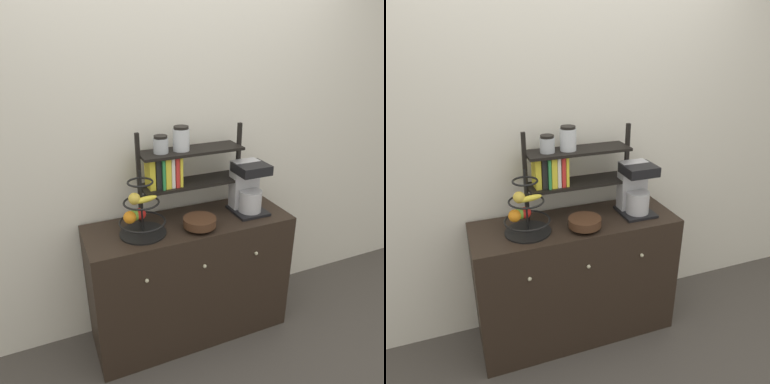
{
  "view_description": "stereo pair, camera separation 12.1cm",
  "coord_description": "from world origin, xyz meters",
  "views": [
    {
      "loc": [
        -0.83,
        -1.73,
        1.97
      ],
      "look_at": [
        0.02,
        0.23,
        1.07
      ],
      "focal_mm": 35.0,
      "sensor_mm": 36.0,
      "label": 1
    },
    {
      "loc": [
        -0.72,
        -1.78,
        1.97
      ],
      "look_at": [
        0.02,
        0.23,
        1.07
      ],
      "focal_mm": 35.0,
      "sensor_mm": 36.0,
      "label": 2
    }
  ],
  "objects": [
    {
      "name": "sideboard",
      "position": [
        0.0,
        0.23,
        0.43
      ],
      "size": [
        1.33,
        0.48,
        0.87
      ],
      "color": "black",
      "rests_on": "ground_plane"
    },
    {
      "name": "shelf_hutch",
      "position": [
        -0.03,
        0.34,
        1.23
      ],
      "size": [
        0.71,
        0.2,
        0.6
      ],
      "color": "black",
      "rests_on": "sideboard"
    },
    {
      "name": "ground_plane",
      "position": [
        0.0,
        0.0,
        0.0
      ],
      "size": [
        12.0,
        12.0,
        0.0
      ],
      "primitive_type": "plane",
      "color": "#47423D"
    },
    {
      "name": "fruit_stand",
      "position": [
        -0.33,
        0.2,
        1.0
      ],
      "size": [
        0.28,
        0.28,
        0.4
      ],
      "color": "black",
      "rests_on": "sideboard"
    },
    {
      "name": "wooden_bowl",
      "position": [
        0.02,
        0.12,
        0.91
      ],
      "size": [
        0.2,
        0.2,
        0.07
      ],
      "color": "#422819",
      "rests_on": "sideboard"
    },
    {
      "name": "wall_back",
      "position": [
        0.0,
        0.5,
        1.3
      ],
      "size": [
        7.0,
        0.05,
        2.6
      ],
      "primitive_type": "cube",
      "color": "silver",
      "rests_on": "ground_plane"
    },
    {
      "name": "coffee_maker",
      "position": [
        0.42,
        0.23,
        1.04
      ],
      "size": [
        0.22,
        0.24,
        0.34
      ],
      "color": "black",
      "rests_on": "sideboard"
    }
  ]
}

